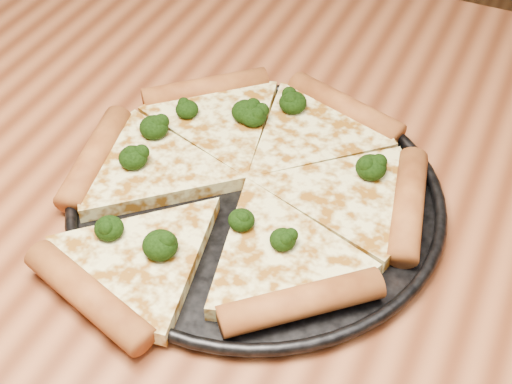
% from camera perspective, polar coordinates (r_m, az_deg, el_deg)
% --- Properties ---
extents(dining_table, '(1.20, 0.90, 0.75)m').
position_cam_1_polar(dining_table, '(0.77, 0.59, -6.00)').
color(dining_table, brown).
rests_on(dining_table, ground).
extents(pizza_pan, '(0.35, 0.35, 0.02)m').
position_cam_1_polar(pizza_pan, '(0.69, -0.00, -0.50)').
color(pizza_pan, black).
rests_on(pizza_pan, dining_table).
extents(pizza, '(0.35, 0.39, 0.03)m').
position_cam_1_polar(pizza, '(0.69, -1.07, 0.68)').
color(pizza, '#E3D78B').
rests_on(pizza, pizza_pan).
extents(broccoli_florets, '(0.24, 0.26, 0.02)m').
position_cam_1_polar(broccoli_florets, '(0.70, -2.49, 2.56)').
color(broccoli_florets, black).
rests_on(broccoli_florets, pizza).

